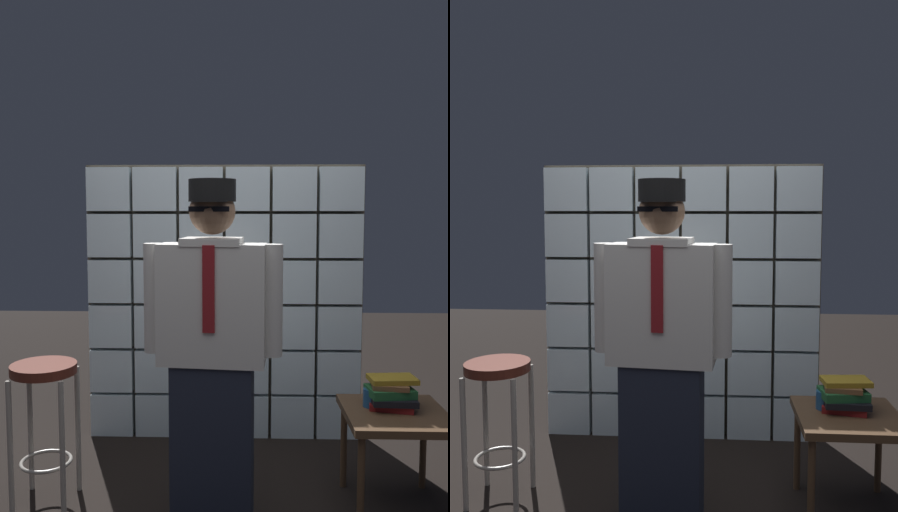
% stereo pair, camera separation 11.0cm
% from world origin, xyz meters
% --- Properties ---
extents(glass_block_wall, '(1.87, 0.10, 1.87)m').
position_xyz_m(glass_block_wall, '(0.00, 1.41, 0.92)').
color(glass_block_wall, silver).
rests_on(glass_block_wall, ground).
extents(standing_person, '(0.68, 0.31, 1.69)m').
position_xyz_m(standing_person, '(-0.02, 0.33, 0.88)').
color(standing_person, '#1E2333').
rests_on(standing_person, ground).
extents(bar_stool, '(0.34, 0.34, 0.75)m').
position_xyz_m(bar_stool, '(-0.92, 0.50, 0.56)').
color(bar_stool, '#592319').
rests_on(bar_stool, ground).
extents(side_table, '(0.52, 0.52, 0.52)m').
position_xyz_m(side_table, '(0.91, 0.50, 0.45)').
color(side_table, '#513823').
rests_on(side_table, ground).
extents(book_stack, '(0.26, 0.22, 0.16)m').
position_xyz_m(book_stack, '(0.90, 0.55, 0.60)').
color(book_stack, maroon).
rests_on(book_stack, side_table).
extents(coffee_mug, '(0.13, 0.08, 0.09)m').
position_xyz_m(coffee_mug, '(0.80, 0.57, 0.57)').
color(coffee_mug, navy).
rests_on(coffee_mug, side_table).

